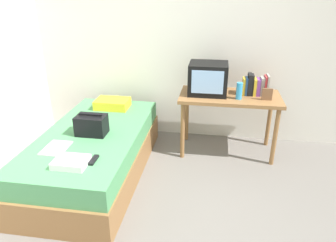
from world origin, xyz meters
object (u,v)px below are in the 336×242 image
(bed, at_px, (95,153))
(magazine, at_px, (56,148))
(book_row, at_px, (255,86))
(remote_dark, at_px, (94,160))
(remote_silver, at_px, (89,123))
(folded_towel, at_px, (71,162))
(handbag, at_px, (92,125))
(picture_frame, at_px, (267,94))
(desk, at_px, (229,103))
(tv, at_px, (208,78))
(pillow, at_px, (112,104))
(water_bottle, at_px, (239,91))

(bed, distance_m, magazine, 0.52)
(book_row, distance_m, remote_dark, 2.02)
(remote_silver, bearing_deg, magazine, -99.22)
(folded_towel, bearing_deg, handbag, 94.79)
(bed, relative_size, picture_frame, 14.84)
(desk, distance_m, tv, 0.38)
(pillow, height_order, remote_silver, pillow)
(magazine, bearing_deg, folded_towel, -43.57)
(handbag, bearing_deg, tv, 36.13)
(handbag, bearing_deg, book_row, 27.13)
(book_row, relative_size, folded_towel, 1.02)
(water_bottle, bearing_deg, bed, -157.61)
(water_bottle, distance_m, pillow, 1.54)
(book_row, relative_size, remote_dark, 1.84)
(water_bottle, relative_size, folded_towel, 0.67)
(picture_frame, xyz_separation_m, remote_silver, (-1.91, -0.46, -0.28))
(book_row, xyz_separation_m, picture_frame, (0.11, -0.17, -0.04))
(bed, distance_m, remote_silver, 0.34)
(pillow, bearing_deg, magazine, -99.86)
(water_bottle, distance_m, book_row, 0.26)
(remote_dark, bearing_deg, handbag, 112.64)
(bed, xyz_separation_m, remote_dark, (0.24, -0.57, 0.27))
(pillow, relative_size, folded_towel, 1.44)
(water_bottle, relative_size, remote_dark, 1.21)
(tv, distance_m, folded_towel, 1.82)
(bed, height_order, desk, desk)
(tv, distance_m, book_row, 0.55)
(bed, xyz_separation_m, tv, (1.15, 0.77, 0.66))
(desk, xyz_separation_m, pillow, (-1.42, -0.04, -0.08))
(picture_frame, bearing_deg, remote_dark, -142.76)
(bed, bearing_deg, remote_dark, -67.40)
(handbag, bearing_deg, remote_dark, -67.36)
(remote_silver, bearing_deg, remote_dark, -65.23)
(picture_frame, distance_m, folded_towel, 2.18)
(desk, relative_size, book_row, 4.05)
(picture_frame, xyz_separation_m, handbag, (-1.79, -0.69, -0.19))
(desk, height_order, book_row, book_row)
(remote_dark, relative_size, folded_towel, 0.56)
(picture_frame, relative_size, remote_dark, 0.86)
(remote_dark, bearing_deg, pillow, 100.92)
(water_bottle, relative_size, pillow, 0.47)
(picture_frame, height_order, remote_dark, picture_frame)
(folded_towel, bearing_deg, pillow, 93.41)
(magazine, bearing_deg, book_row, 32.45)
(remote_dark, bearing_deg, bed, 112.60)
(desk, height_order, handbag, same)
(magazine, relative_size, folded_towel, 1.04)
(picture_frame, height_order, handbag, picture_frame)
(water_bottle, bearing_deg, pillow, 177.16)
(magazine, height_order, remote_silver, remote_silver)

